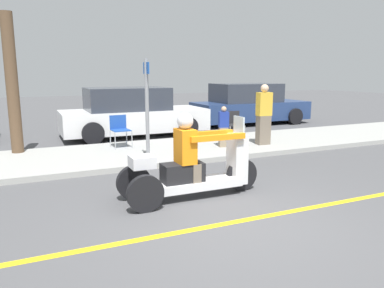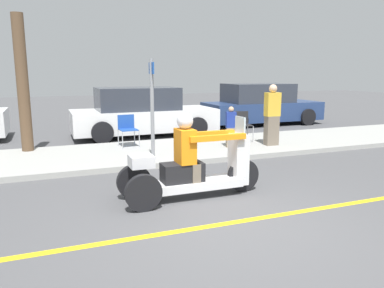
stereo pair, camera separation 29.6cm
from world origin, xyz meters
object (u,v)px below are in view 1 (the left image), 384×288
parked_car_lot_right (132,113)px  street_sign (147,107)px  spectator_by_tree (264,116)px  spectator_mid_group (224,127)px  folding_chair_set_back (233,122)px  parked_car_lot_left (249,105)px  tree_trunk (12,84)px  folding_chair_curbside (120,128)px  motorcycle_trike (192,168)px

parked_car_lot_right → street_sign: (-0.77, -4.06, 0.59)m
spectator_by_tree → street_sign: bearing=-169.7°
spectator_mid_group → folding_chair_set_back: (0.76, 0.79, -0.01)m
folding_chair_set_back → parked_car_lot_right: bearing=132.2°
spectator_by_tree → folding_chair_set_back: 1.03m
folding_chair_set_back → parked_car_lot_right: 3.39m
parked_car_lot_left → tree_trunk: (-8.39, -2.78, 1.01)m
tree_trunk → spectator_by_tree: bearing=-14.7°
folding_chair_curbside → folding_chair_set_back: bearing=-5.7°
tree_trunk → street_sign: size_ratio=1.49×
parked_car_lot_right → folding_chair_set_back: bearing=-47.8°
spectator_mid_group → tree_trunk: tree_trunk is taller
spectator_mid_group → parked_car_lot_right: bearing=114.6°
spectator_mid_group → parked_car_lot_left: (3.50, 4.24, 0.12)m
folding_chair_set_back → folding_chair_curbside: 3.24m
street_sign → parked_car_lot_right: bearing=79.2°
motorcycle_trike → tree_trunk: tree_trunk is taller
parked_car_lot_right → parked_car_lot_left: size_ratio=0.99×
spectator_mid_group → parked_car_lot_right: 3.64m
folding_chair_set_back → street_sign: size_ratio=0.37×
spectator_by_tree → folding_chair_set_back: size_ratio=1.96×
motorcycle_trike → parked_car_lot_left: size_ratio=0.52×
spectator_mid_group → folding_chair_set_back: size_ratio=1.29×
tree_trunk → parked_car_lot_right: bearing=28.7°
folding_chair_set_back → folding_chair_curbside: size_ratio=1.00×
spectator_mid_group → parked_car_lot_left: bearing=50.4°
motorcycle_trike → spectator_by_tree: 4.48m
folding_chair_curbside → parked_car_lot_left: (5.96, 3.12, 0.13)m
folding_chair_set_back → tree_trunk: 5.80m
folding_chair_set_back → street_sign: street_sign is taller
street_sign → tree_trunk: bearing=139.7°
folding_chair_curbside → street_sign: 2.00m
folding_chair_set_back → spectator_mid_group: bearing=-133.9°
spectator_by_tree → street_sign: 3.51m
spectator_by_tree → folding_chair_set_back: bearing=112.4°
folding_chair_curbside → motorcycle_trike: bearing=-87.2°
folding_chair_curbside → parked_car_lot_left: parked_car_lot_left is taller
folding_chair_curbside → street_sign: street_sign is taller
street_sign → parked_car_lot_left: bearing=40.8°
street_sign → motorcycle_trike: bearing=-89.1°
spectator_mid_group → parked_car_lot_right: parked_car_lot_right is taller
spectator_by_tree → folding_chair_set_back: spectator_by_tree is taller
parked_car_lot_right → street_sign: size_ratio=2.08×
folding_chair_set_back → parked_car_lot_right: size_ratio=0.18×
spectator_mid_group → street_sign: bearing=-161.7°
folding_chair_curbside → parked_car_lot_right: bearing=66.7°
motorcycle_trike → spectator_mid_group: size_ratio=2.28×
folding_chair_set_back → tree_trunk: bearing=173.3°
motorcycle_trike → tree_trunk: (-2.64, 4.47, 1.26)m
parked_car_lot_right → spectator_mid_group: bearing=-65.4°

